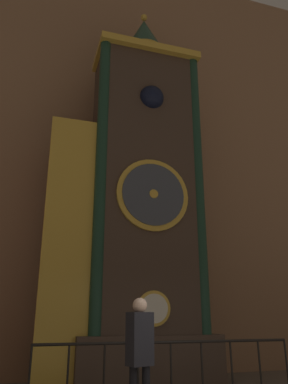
# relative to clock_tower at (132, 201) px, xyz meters

# --- Properties ---
(cathedral_back_wall) EXTENTS (24.00, 0.32, 13.52)m
(cathedral_back_wall) POSITION_rel_clock_tower_xyz_m (0.35, 1.44, 2.50)
(cathedral_back_wall) COLOR #936B4C
(cathedral_back_wall) RESTS_ON ground_plane
(clock_tower) EXTENTS (4.10, 1.78, 10.26)m
(clock_tower) POSITION_rel_clock_tower_xyz_m (0.00, 0.00, 0.00)
(clock_tower) COLOR #423328
(clock_tower) RESTS_ON ground_plane
(railing_fence) EXTENTS (4.74, 0.05, 1.06)m
(railing_fence) POSITION_rel_clock_tower_xyz_m (0.17, -2.11, -3.67)
(railing_fence) COLOR black
(railing_fence) RESTS_ON ground_plane
(visitor_near) EXTENTS (0.39, 0.32, 1.72)m
(visitor_near) POSITION_rel_clock_tower_xyz_m (-0.77, -3.39, -3.22)
(visitor_near) COLOR black
(visitor_near) RESTS_ON ground_plane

